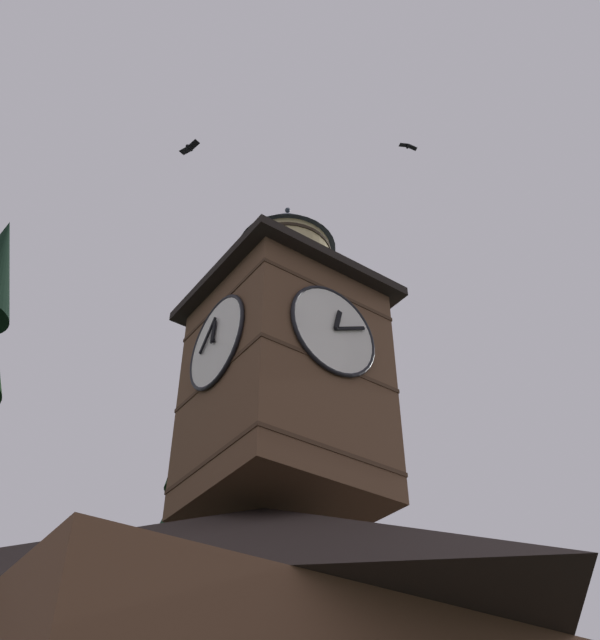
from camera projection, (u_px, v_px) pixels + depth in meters
The scene contains 4 objects.
clock_tower at pixel (285, 361), 18.09m from camera, with size 4.54×4.54×9.50m.
moon at pixel (212, 622), 54.36m from camera, with size 2.36×2.36×2.36m.
flying_bird_high at pixel (408, 146), 22.48m from camera, with size 0.59×0.30×0.10m.
flying_bird_low at pixel (189, 148), 20.24m from camera, with size 0.35×0.68×0.14m.
Camera 1 is at (8.99, 11.83, 1.48)m, focal length 40.79 mm.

